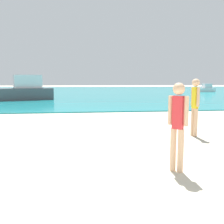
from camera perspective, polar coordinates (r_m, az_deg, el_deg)
water at (r=42.90m, az=-6.18°, el=4.94°), size 160.00×60.00×0.06m
person_standing at (r=4.56m, az=15.05°, el=-2.23°), size 0.30×0.28×1.62m
person_distant at (r=7.73m, az=18.74°, el=1.81°), size 0.23×0.40×1.72m
boat_near at (r=22.55m, az=-21.17°, el=4.50°), size 6.58×3.95×2.13m
boat_far at (r=40.40m, az=20.63°, el=5.04°), size 3.78×1.77×1.24m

